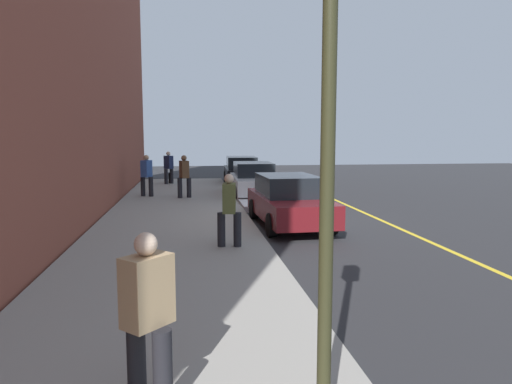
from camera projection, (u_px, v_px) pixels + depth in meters
ground_plane at (283, 223)px, 14.65m from camera, size 56.00×56.00×0.00m
sidewalk at (175, 223)px, 14.19m from camera, size 28.00×4.60×0.15m
lane_stripe_centre at (381, 220)px, 15.09m from camera, size 28.00×0.14×0.01m
snow_bank_curb at (241, 196)px, 20.17m from camera, size 7.31×0.56×0.22m
parked_car_black at (242, 170)px, 26.40m from camera, size 4.72×2.03×1.51m
parked_car_white at (254, 180)px, 20.76m from camera, size 4.55×1.97×1.51m
parked_car_maroon at (289, 201)px, 14.14m from camera, size 4.60×2.02×1.51m
pedestrian_olive_coat at (229, 208)px, 10.81m from camera, size 0.49×0.55×1.68m
pedestrian_navy_coat at (169, 167)px, 24.97m from camera, size 0.54×0.52×1.70m
pedestrian_tan_coat at (148, 314)px, 4.41m from camera, size 0.52×0.52×1.67m
pedestrian_brown_coat at (184, 175)px, 19.33m from camera, size 0.54×0.56×1.75m
pedestrian_blue_coat at (147, 174)px, 19.81m from camera, size 0.55×0.54×1.74m
traffic_light_pole at (330, 68)px, 3.69m from camera, size 0.35×0.26×4.57m
rolling_suitcase at (171, 178)px, 25.47m from camera, size 0.34×0.22×0.91m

